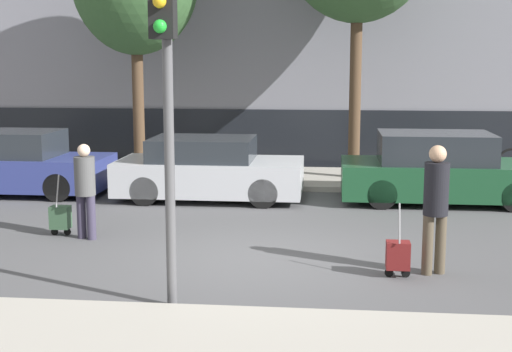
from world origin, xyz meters
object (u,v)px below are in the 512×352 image
Objects in this scene: parked_car_0 at (12,164)px; traffic_light at (165,71)px; pedestrian_right at (436,201)px; trolley_left at (60,217)px; pedestrian_left at (85,186)px; parked_car_1 at (208,170)px; parked_car_2 at (440,170)px; trolley_right at (398,255)px.

parked_car_0 is 1.05× the size of traffic_light.
trolley_left is at bearing 142.88° from pedestrian_right.
pedestrian_left is (3.02, -3.79, 0.24)m from parked_car_0.
traffic_light is (0.71, -6.83, 2.20)m from parked_car_1.
trolley_left is at bearing -119.44° from parked_car_1.
parked_car_2 is at bearing 0.03° from parked_car_0.
pedestrian_right is (5.47, -1.41, 0.14)m from pedestrian_left.
traffic_light is (2.66, -3.37, 2.52)m from trolley_left.
pedestrian_right is (4.04, -5.05, 0.41)m from parked_car_1.
traffic_light is (-3.33, -1.78, 1.79)m from pedestrian_right.
pedestrian_right is 0.45× the size of traffic_light.
parked_car_2 is 5.29m from pedestrian_right.
pedestrian_left is 4.30m from traffic_light.
pedestrian_right is at bearing 4.67° from pedestrian_left.
parked_car_0 is 9.32m from parked_car_2.
trolley_left is 1.00× the size of trolley_right.
pedestrian_right is at bearing 28.08° from traffic_light.
trolley_left is 4.98m from traffic_light.
parked_car_0 reaches higher than trolley_left.
traffic_light is (-4.16, -6.99, 2.15)m from parked_car_2.
trolley_left is 0.26× the size of traffic_light.
parked_car_0 is 4.41m from trolley_left.
trolley_right is (-1.34, -5.42, -0.37)m from parked_car_2.
parked_car_2 is (4.87, 0.16, 0.05)m from parked_car_1.
pedestrian_left is (-6.30, -3.80, 0.22)m from parked_car_2.
traffic_light is at bearing -51.70° from trolley_left.
parked_car_2 is at bearing 59.21° from traffic_light.
trolley_left is 0.58× the size of pedestrian_right.
traffic_light is at bearing -120.79° from parked_car_2.
traffic_light is at bearing -37.00° from pedestrian_left.
traffic_light reaches higher than parked_car_2.
trolley_left is (-6.82, -3.62, -0.37)m from parked_car_2.
trolley_left is (2.50, -3.62, -0.34)m from parked_car_0.
trolley_right is 4.10m from traffic_light.
trolley_right is at bearing 29.06° from traffic_light.
parked_car_1 is 7.21m from traffic_light.
parked_car_1 is 0.94× the size of parked_car_2.
pedestrian_right is 4.18m from traffic_light.
parked_car_0 is at bearing -179.97° from parked_car_2.
parked_car_1 is 6.48m from pedestrian_right.
trolley_right is at bearing -34.15° from parked_car_0.
parked_car_2 reaches higher than trolley_left.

